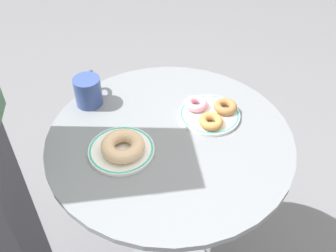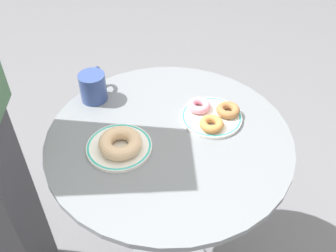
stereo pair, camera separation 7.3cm
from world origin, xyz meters
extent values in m
cylinder|color=slate|center=(0.00, 0.00, 0.75)|extent=(0.70, 0.70, 0.02)
cylinder|color=slate|center=(0.00, 0.00, 0.38)|extent=(0.06, 0.06, 0.71)
cylinder|color=white|center=(-0.14, 0.00, 0.76)|extent=(0.18, 0.18, 0.01)
torus|color=#38B2A8|center=(-0.14, 0.00, 0.76)|extent=(0.18, 0.18, 0.01)
cylinder|color=white|center=(0.14, 0.03, 0.76)|extent=(0.18, 0.18, 0.01)
torus|color=#38B2A8|center=(0.14, 0.03, 0.76)|extent=(0.18, 0.18, 0.01)
torus|color=#E0B789|center=(-0.14, -0.01, 0.79)|extent=(0.15, 0.15, 0.04)
torus|color=#A36B3D|center=(0.19, 0.03, 0.78)|extent=(0.10, 0.10, 0.02)
torus|color=pink|center=(0.12, 0.07, 0.78)|extent=(0.10, 0.10, 0.02)
torus|color=#BC7F42|center=(0.12, -0.01, 0.78)|extent=(0.08, 0.08, 0.02)
cylinder|color=#334784|center=(-0.16, 0.24, 0.80)|extent=(0.08, 0.08, 0.09)
torus|color=#334784|center=(-0.14, 0.28, 0.81)|extent=(0.04, 0.07, 0.07)
camera|label=1|loc=(-0.33, -0.72, 1.52)|focal=41.88mm
camera|label=2|loc=(-0.26, -0.75, 1.52)|focal=41.88mm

